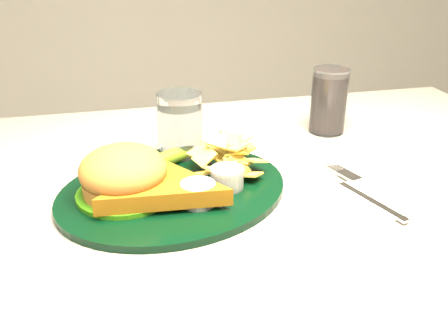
% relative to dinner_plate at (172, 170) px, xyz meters
% --- Properties ---
extents(dinner_plate, '(0.41, 0.38, 0.08)m').
position_rel_dinner_plate_xyz_m(dinner_plate, '(0.00, 0.00, 0.00)').
color(dinner_plate, black).
rests_on(dinner_plate, table).
extents(water_glass, '(0.08, 0.08, 0.11)m').
position_rel_dinner_plate_xyz_m(water_glass, '(0.03, 0.12, 0.02)').
color(water_glass, silver).
rests_on(water_glass, table).
extents(cola_glass, '(0.08, 0.08, 0.12)m').
position_rel_dinner_plate_xyz_m(cola_glass, '(0.31, 0.18, 0.02)').
color(cola_glass, black).
rests_on(cola_glass, table).
extents(fork_napkin, '(0.16, 0.19, 0.01)m').
position_rel_dinner_plate_xyz_m(fork_napkin, '(0.26, -0.08, -0.03)').
color(fork_napkin, white).
rests_on(fork_napkin, table).
extents(wrapped_straw, '(0.22, 0.15, 0.01)m').
position_rel_dinner_plate_xyz_m(wrapped_straw, '(0.06, 0.14, -0.03)').
color(wrapped_straw, white).
rests_on(wrapped_straw, table).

